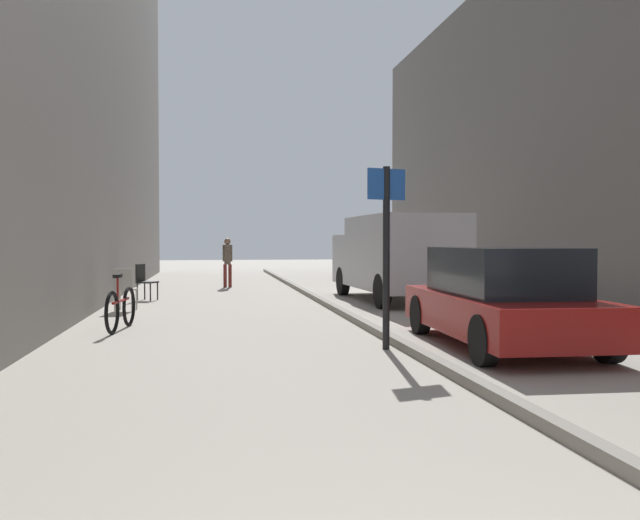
% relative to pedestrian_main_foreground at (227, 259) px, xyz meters
% --- Properties ---
extents(ground_plane, '(80.00, 80.00, 0.00)m').
position_rel_pedestrian_main_foreground_xyz_m(ground_plane, '(0.58, -8.77, -0.94)').
color(ground_plane, '#A8A093').
extents(kerb_strip, '(0.16, 40.00, 0.12)m').
position_rel_pedestrian_main_foreground_xyz_m(kerb_strip, '(2.16, -8.77, -0.88)').
color(kerb_strip, gray).
rests_on(kerb_strip, ground_plane).
extents(pedestrian_main_foreground, '(0.32, 0.21, 1.63)m').
position_rel_pedestrian_main_foreground_xyz_m(pedestrian_main_foreground, '(0.00, 0.00, 0.00)').
color(pedestrian_main_foreground, maroon).
rests_on(pedestrian_main_foreground, ground_plane).
extents(delivery_van, '(2.26, 5.52, 2.17)m').
position_rel_pedestrian_main_foreground_xyz_m(delivery_van, '(4.16, -5.62, 0.24)').
color(delivery_van, '#B7B7BC').
rests_on(delivery_van, ground_plane).
extents(parked_car, '(1.97, 4.27, 1.45)m').
position_rel_pedestrian_main_foreground_xyz_m(parked_car, '(3.65, -13.02, -0.23)').
color(parked_car, maroon).
rests_on(parked_car, ground_plane).
extents(street_sign_post, '(0.59, 0.18, 2.60)m').
position_rel_pedestrian_main_foreground_xyz_m(street_sign_post, '(1.91, -12.99, 0.61)').
color(street_sign_post, black).
rests_on(street_sign_post, ground_plane).
extents(bicycle_leaning, '(0.31, 1.76, 0.98)m').
position_rel_pedestrian_main_foreground_xyz_m(bicycle_leaning, '(-2.09, -10.29, -0.56)').
color(bicycle_leaning, black).
rests_on(bicycle_leaning, ground_plane).
extents(cafe_chair_near_window, '(0.50, 0.50, 0.94)m').
position_rel_pedestrian_main_foreground_xyz_m(cafe_chair_near_window, '(-2.43, -7.06, -0.39)').
color(cafe_chair_near_window, '#B7B2A8').
rests_on(cafe_chair_near_window, ground_plane).
extents(cafe_chair_by_doorway, '(0.58, 0.58, 0.94)m').
position_rel_pedestrian_main_foreground_xyz_m(cafe_chair_by_doorway, '(-2.26, -4.42, -0.39)').
color(cafe_chair_by_doorway, black).
rests_on(cafe_chair_by_doorway, ground_plane).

